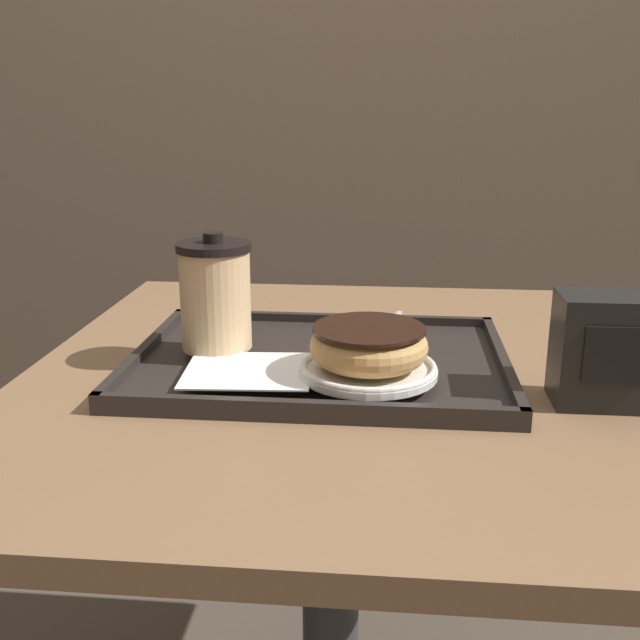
# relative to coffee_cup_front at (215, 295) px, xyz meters

# --- Properties ---
(wall_behind) EXTENTS (8.00, 0.05, 2.40)m
(wall_behind) POSITION_rel_coffee_cup_front_xyz_m (0.15, 1.11, 0.35)
(wall_behind) COLOR #7A6656
(wall_behind) RESTS_ON ground_plane
(cafe_table) EXTENTS (0.77, 0.87, 0.76)m
(cafe_table) POSITION_rel_coffee_cup_front_xyz_m (0.15, 0.01, -0.28)
(cafe_table) COLOR #846042
(cafe_table) RESTS_ON ground_plane
(serving_tray) EXTENTS (0.47, 0.35, 0.02)m
(serving_tray) POSITION_rel_coffee_cup_front_xyz_m (0.13, -0.00, -0.09)
(serving_tray) COLOR #282321
(serving_tray) RESTS_ON cafe_table
(napkin_paper) EXTENTS (0.15, 0.13, 0.00)m
(napkin_paper) POSITION_rel_coffee_cup_front_xyz_m (0.06, -0.08, -0.07)
(napkin_paper) COLOR white
(napkin_paper) RESTS_ON serving_tray
(coffee_cup_front) EXTENTS (0.09, 0.09, 0.15)m
(coffee_cup_front) POSITION_rel_coffee_cup_front_xyz_m (0.00, 0.00, 0.00)
(coffee_cup_front) COLOR #E0B784
(coffee_cup_front) RESTS_ON serving_tray
(plate_with_chocolate_donut) EXTENTS (0.16, 0.16, 0.01)m
(plate_with_chocolate_donut) POSITION_rel_coffee_cup_front_xyz_m (0.20, -0.08, -0.06)
(plate_with_chocolate_donut) COLOR white
(plate_with_chocolate_donut) RESTS_ON serving_tray
(donut_chocolate_glazed) EXTENTS (0.14, 0.14, 0.04)m
(donut_chocolate_glazed) POSITION_rel_coffee_cup_front_xyz_m (0.20, -0.08, -0.03)
(donut_chocolate_glazed) COLOR tan
(donut_chocolate_glazed) RESTS_ON plate_with_chocolate_donut
(spoon) EXTENTS (0.04, 0.17, 0.01)m
(spoon) POSITION_rel_coffee_cup_front_xyz_m (0.21, 0.06, -0.06)
(spoon) COLOR silver
(spoon) RESTS_ON serving_tray
(napkin_dispenser) EXTENTS (0.11, 0.08, 0.13)m
(napkin_dispenser) POSITION_rel_coffee_cup_front_xyz_m (0.46, -0.08, -0.03)
(napkin_dispenser) COLOR black
(napkin_dispenser) RESTS_ON cafe_table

